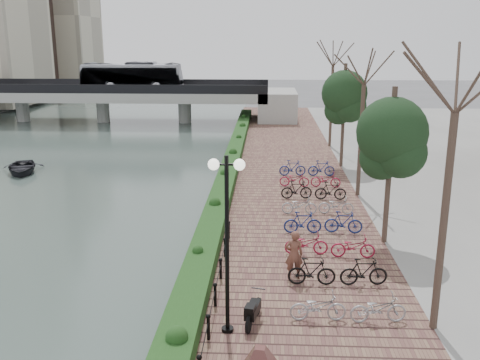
# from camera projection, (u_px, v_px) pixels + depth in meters

# --- Properties ---
(river_water) EXTENTS (30.00, 130.00, 0.02)m
(river_water) POSITION_uv_depth(u_px,v_px,m) (23.00, 162.00, 39.37)
(river_water) COLOR #3F4F48
(river_water) RESTS_ON ground
(promenade) EXTENTS (8.00, 75.00, 0.50)m
(promenade) POSITION_uv_depth(u_px,v_px,m) (284.00, 191.00, 31.11)
(promenade) COLOR brown
(promenade) RESTS_ON ground
(hedge) EXTENTS (1.10, 56.00, 0.60)m
(hedge) POSITION_uv_depth(u_px,v_px,m) (229.00, 171.00, 33.56)
(hedge) COLOR #1B3E16
(hedge) RESTS_ON promenade
(chain_fence) EXTENTS (0.10, 14.10, 0.70)m
(chain_fence) POSITION_uv_depth(u_px,v_px,m) (212.00, 311.00, 16.12)
(chain_fence) COLOR black
(chain_fence) RESTS_ON promenade
(lamppost) EXTENTS (1.02, 0.32, 5.27)m
(lamppost) POSITION_uv_depth(u_px,v_px,m) (227.00, 209.00, 14.74)
(lamppost) COLOR black
(lamppost) RESTS_ON promenade
(motorcycle) EXTENTS (0.74, 1.47, 0.88)m
(motorcycle) POSITION_uv_depth(u_px,v_px,m) (253.00, 310.00, 16.02)
(motorcycle) COLOR black
(motorcycle) RESTS_ON promenade
(pedestrian) EXTENTS (0.68, 0.47, 1.79)m
(pedestrian) POSITION_uv_depth(u_px,v_px,m) (294.00, 255.00, 18.94)
(pedestrian) COLOR brown
(pedestrian) RESTS_ON promenade
(bicycle_parking) EXTENTS (2.40, 19.89, 1.00)m
(bicycle_parking) POSITION_uv_depth(u_px,v_px,m) (321.00, 214.00, 24.64)
(bicycle_parking) COLOR #A0A0A4
(bicycle_parking) RESTS_ON promenade
(street_trees) EXTENTS (3.20, 37.12, 6.80)m
(street_trees) POSITION_uv_depth(u_px,v_px,m) (372.00, 150.00, 25.38)
(street_trees) COLOR #33281E
(street_trees) RESTS_ON promenade
(bridge) EXTENTS (36.00, 10.77, 6.50)m
(bridge) POSITION_uv_depth(u_px,v_px,m) (108.00, 91.00, 57.79)
(bridge) COLOR #ADADA8
(bridge) RESTS_ON ground
(boat) EXTENTS (3.78, 4.45, 0.78)m
(boat) POSITION_uv_depth(u_px,v_px,m) (22.00, 167.00, 36.12)
(boat) COLOR #222227
(boat) RESTS_ON river_water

